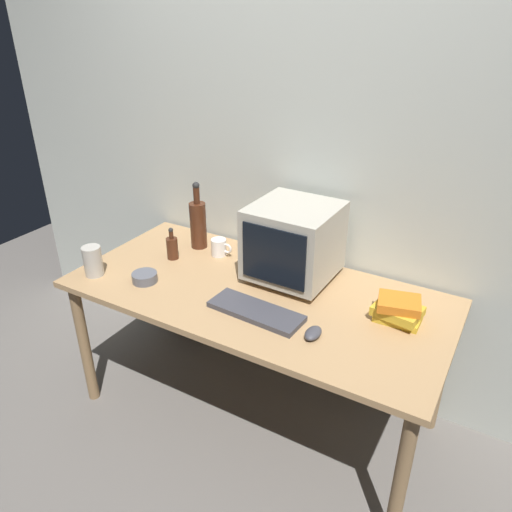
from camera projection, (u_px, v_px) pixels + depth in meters
The scene contains 12 objects.
ground_plane at pixel (256, 410), 2.61m from camera, with size 6.00×6.00×0.00m, color slate.
back_wall at pixel (305, 159), 2.41m from camera, with size 4.00×0.08×2.50m, color beige.
desk at pixel (256, 305), 2.31m from camera, with size 1.77×0.83×0.74m.
crt_monitor at pixel (294, 242), 2.29m from camera, with size 0.39×0.39×0.37m.
keyboard at pixel (256, 311), 2.10m from camera, with size 0.42×0.15×0.02m, color #3F3F47.
computer_mouse at pixel (313, 333), 1.95m from camera, with size 0.06×0.10×0.04m, color #3F3F47.
bottle_tall at pixel (198, 223), 2.62m from camera, with size 0.09×0.09×0.37m.
bottle_short at pixel (172, 247), 2.53m from camera, with size 0.06×0.06×0.17m.
book_stack at pixel (398, 310), 2.03m from camera, with size 0.21×0.18×0.10m.
mug at pixel (219, 247), 2.57m from camera, with size 0.12×0.08×0.09m.
cd_spindle at pixel (145, 277), 2.33m from camera, with size 0.12×0.12×0.04m, color #595B66.
metal_canister at pixel (93, 261), 2.37m from camera, with size 0.09×0.09×0.15m, color #B7B2A8.
Camera 1 is at (0.97, -1.68, 1.93)m, focal length 34.41 mm.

